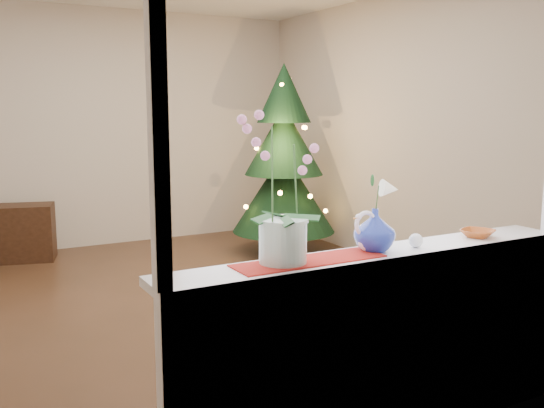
% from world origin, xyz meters
% --- Properties ---
extents(ground, '(5.00, 5.00, 0.00)m').
position_xyz_m(ground, '(0.00, 0.00, 0.00)').
color(ground, '#3B2718').
rests_on(ground, ground).
extents(wall_back, '(4.50, 0.10, 2.70)m').
position_xyz_m(wall_back, '(0.00, 2.50, 1.35)').
color(wall_back, beige).
rests_on(wall_back, ground).
extents(wall_front, '(4.50, 0.10, 2.70)m').
position_xyz_m(wall_front, '(0.00, -2.50, 1.35)').
color(wall_front, beige).
rests_on(wall_front, ground).
extents(wall_right, '(0.10, 5.00, 2.70)m').
position_xyz_m(wall_right, '(2.25, 0.00, 1.35)').
color(wall_right, beige).
rests_on(wall_right, ground).
extents(window_apron, '(2.20, 0.08, 0.88)m').
position_xyz_m(window_apron, '(0.00, -2.46, 0.44)').
color(window_apron, white).
rests_on(window_apron, ground).
extents(windowsill, '(2.20, 0.26, 0.04)m').
position_xyz_m(windowsill, '(0.00, -2.37, 0.90)').
color(windowsill, white).
rests_on(windowsill, window_apron).
extents(window_frame, '(2.22, 0.06, 1.60)m').
position_xyz_m(window_frame, '(0.00, -2.47, 1.70)').
color(window_frame, white).
rests_on(window_frame, windowsill).
extents(runner, '(0.70, 0.20, 0.01)m').
position_xyz_m(runner, '(-0.38, -2.37, 0.92)').
color(runner, maroon).
rests_on(runner, windowsill).
extents(orchid_pot, '(0.25, 0.25, 0.65)m').
position_xyz_m(orchid_pot, '(-0.50, -2.35, 1.25)').
color(orchid_pot, beige).
rests_on(orchid_pot, windowsill).
extents(swan, '(0.22, 0.10, 0.18)m').
position_xyz_m(swan, '(-0.02, -2.36, 1.01)').
color(swan, white).
rests_on(swan, windowsill).
extents(blue_vase, '(0.23, 0.23, 0.23)m').
position_xyz_m(blue_vase, '(-0.01, -2.35, 1.04)').
color(blue_vase, navy).
rests_on(blue_vase, windowsill).
extents(lily, '(0.13, 0.07, 0.17)m').
position_xyz_m(lily, '(-0.01, -2.35, 1.24)').
color(lily, white).
rests_on(lily, blue_vase).
extents(paperweight, '(0.09, 0.09, 0.07)m').
position_xyz_m(paperweight, '(0.21, -2.39, 0.95)').
color(paperweight, silver).
rests_on(paperweight, windowsill).
extents(amber_dish, '(0.19, 0.19, 0.04)m').
position_xyz_m(amber_dish, '(0.65, -2.37, 0.94)').
color(amber_dish, '#974417').
rests_on(amber_dish, windowsill).
extents(xmas_tree, '(1.25, 1.25, 2.06)m').
position_xyz_m(xmas_tree, '(1.53, 1.15, 1.03)').
color(xmas_tree, black).
rests_on(xmas_tree, ground).
extents(side_table, '(0.86, 0.59, 0.59)m').
position_xyz_m(side_table, '(-1.12, 2.17, 0.29)').
color(side_table, black).
rests_on(side_table, ground).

